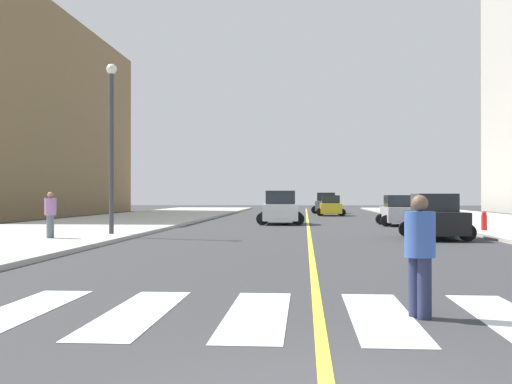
{
  "coord_description": "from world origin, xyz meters",
  "views": [
    {
      "loc": [
        -0.2,
        -5.38,
        1.75
      ],
      "look_at": [
        -3.09,
        32.58,
        1.96
      ],
      "focal_mm": 44.88,
      "sensor_mm": 36.0,
      "label": 1
    }
  ],
  "objects_px": {
    "car_silver_second": "(399,211)",
    "fire_hydrant": "(484,221)",
    "car_white_fourth": "(280,209)",
    "car_gray_fifth": "(326,204)",
    "pedestrian_crossing": "(420,250)",
    "street_lamp": "(111,133)",
    "car_black_third": "(435,218)",
    "car_yellow_nearest": "(331,206)",
    "pedestrian_walking_west": "(50,213)"
  },
  "relations": [
    {
      "from": "car_yellow_nearest",
      "to": "fire_hydrant",
      "type": "relative_size",
      "value": 4.48
    },
    {
      "from": "car_yellow_nearest",
      "to": "car_gray_fifth",
      "type": "bearing_deg",
      "value": -88.45
    },
    {
      "from": "pedestrian_crossing",
      "to": "street_lamp",
      "type": "distance_m",
      "value": 19.89
    },
    {
      "from": "car_yellow_nearest",
      "to": "street_lamp",
      "type": "distance_m",
      "value": 31.55
    },
    {
      "from": "pedestrian_crossing",
      "to": "fire_hydrant",
      "type": "height_order",
      "value": "pedestrian_crossing"
    },
    {
      "from": "car_yellow_nearest",
      "to": "pedestrian_walking_west",
      "type": "distance_m",
      "value": 34.53
    },
    {
      "from": "car_black_third",
      "to": "car_gray_fifth",
      "type": "height_order",
      "value": "car_gray_fifth"
    },
    {
      "from": "car_silver_second",
      "to": "fire_hydrant",
      "type": "relative_size",
      "value": 4.48
    },
    {
      "from": "car_yellow_nearest",
      "to": "car_gray_fifth",
      "type": "relative_size",
      "value": 0.86
    },
    {
      "from": "pedestrian_walking_west",
      "to": "car_white_fourth",
      "type": "bearing_deg",
      "value": 157.17
    },
    {
      "from": "pedestrian_crossing",
      "to": "pedestrian_walking_west",
      "type": "xyz_separation_m",
      "value": [
        -11.21,
        14.15,
        0.14
      ]
    },
    {
      "from": "car_black_third",
      "to": "car_white_fourth",
      "type": "height_order",
      "value": "car_white_fourth"
    },
    {
      "from": "car_yellow_nearest",
      "to": "car_silver_second",
      "type": "bearing_deg",
      "value": 100.71
    },
    {
      "from": "pedestrian_crossing",
      "to": "street_lamp",
      "type": "bearing_deg",
      "value": 177.0
    },
    {
      "from": "pedestrian_walking_west",
      "to": "street_lamp",
      "type": "xyz_separation_m",
      "value": [
        1.47,
        2.86,
        3.27
      ]
    },
    {
      "from": "car_silver_second",
      "to": "fire_hydrant",
      "type": "xyz_separation_m",
      "value": [
        2.78,
        -7.54,
        -0.25
      ]
    },
    {
      "from": "pedestrian_crossing",
      "to": "pedestrian_walking_west",
      "type": "bearing_deg",
      "value": -174.42
    },
    {
      "from": "car_white_fourth",
      "to": "car_gray_fifth",
      "type": "relative_size",
      "value": 1.0
    },
    {
      "from": "street_lamp",
      "to": "car_black_third",
      "type": "bearing_deg",
      "value": 0.41
    },
    {
      "from": "car_white_fourth",
      "to": "car_yellow_nearest",
      "type": "bearing_deg",
      "value": 75.5
    },
    {
      "from": "car_silver_second",
      "to": "fire_hydrant",
      "type": "distance_m",
      "value": 8.04
    },
    {
      "from": "car_black_third",
      "to": "fire_hydrant",
      "type": "xyz_separation_m",
      "value": [
        3.02,
        3.93,
        -0.28
      ]
    },
    {
      "from": "fire_hydrant",
      "to": "street_lamp",
      "type": "bearing_deg",
      "value": -166.19
    },
    {
      "from": "car_gray_fifth",
      "to": "pedestrian_crossing",
      "type": "xyz_separation_m",
      "value": [
        -0.47,
        -54.11,
        0.02
      ]
    },
    {
      "from": "car_yellow_nearest",
      "to": "car_silver_second",
      "type": "relative_size",
      "value": 1.0
    },
    {
      "from": "car_black_third",
      "to": "car_gray_fifth",
      "type": "xyz_separation_m",
      "value": [
        -3.17,
        37.01,
        0.1
      ]
    },
    {
      "from": "car_yellow_nearest",
      "to": "street_lamp",
      "type": "height_order",
      "value": "street_lamp"
    },
    {
      "from": "car_silver_second",
      "to": "pedestrian_walking_west",
      "type": "distance_m",
      "value": 20.87
    },
    {
      "from": "car_black_third",
      "to": "street_lamp",
      "type": "distance_m",
      "value": 13.83
    },
    {
      "from": "car_gray_fifth",
      "to": "car_white_fourth",
      "type": "bearing_deg",
      "value": 83.69
    },
    {
      "from": "fire_hydrant",
      "to": "pedestrian_crossing",
      "type": "bearing_deg",
      "value": -107.55
    },
    {
      "from": "car_yellow_nearest",
      "to": "pedestrian_walking_west",
      "type": "relative_size",
      "value": 2.29
    },
    {
      "from": "car_black_third",
      "to": "car_white_fourth",
      "type": "bearing_deg",
      "value": -62.46
    },
    {
      "from": "car_silver_second",
      "to": "car_white_fourth",
      "type": "relative_size",
      "value": 0.86
    },
    {
      "from": "pedestrian_crossing",
      "to": "car_yellow_nearest",
      "type": "bearing_deg",
      "value": 146.44
    },
    {
      "from": "car_gray_fifth",
      "to": "street_lamp",
      "type": "height_order",
      "value": "street_lamp"
    },
    {
      "from": "car_white_fourth",
      "to": "car_gray_fifth",
      "type": "height_order",
      "value": "car_white_fourth"
    },
    {
      "from": "car_white_fourth",
      "to": "pedestrian_crossing",
      "type": "xyz_separation_m",
      "value": [
        3.13,
        -29.85,
        0.01
      ]
    },
    {
      "from": "car_yellow_nearest",
      "to": "pedestrian_crossing",
      "type": "bearing_deg",
      "value": 89.69
    },
    {
      "from": "car_yellow_nearest",
      "to": "pedestrian_crossing",
      "type": "distance_m",
      "value": 46.6
    },
    {
      "from": "street_lamp",
      "to": "pedestrian_crossing",
      "type": "bearing_deg",
      "value": -60.19
    },
    {
      "from": "car_silver_second",
      "to": "car_black_third",
      "type": "relative_size",
      "value": 0.97
    },
    {
      "from": "car_silver_second",
      "to": "pedestrian_crossing",
      "type": "distance_m",
      "value": 28.83
    },
    {
      "from": "car_white_fourth",
      "to": "pedestrian_crossing",
      "type": "relative_size",
      "value": 2.63
    },
    {
      "from": "car_silver_second",
      "to": "fire_hydrant",
      "type": "height_order",
      "value": "car_silver_second"
    },
    {
      "from": "pedestrian_walking_west",
      "to": "street_lamp",
      "type": "bearing_deg",
      "value": 157.19
    },
    {
      "from": "car_gray_fifth",
      "to": "fire_hydrant",
      "type": "height_order",
      "value": "car_gray_fifth"
    },
    {
      "from": "pedestrian_crossing",
      "to": "street_lamp",
      "type": "height_order",
      "value": "street_lamp"
    },
    {
      "from": "car_yellow_nearest",
      "to": "car_black_third",
      "type": "relative_size",
      "value": 0.97
    },
    {
      "from": "car_white_fourth",
      "to": "pedestrian_walking_west",
      "type": "bearing_deg",
      "value": -119.16
    }
  ]
}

